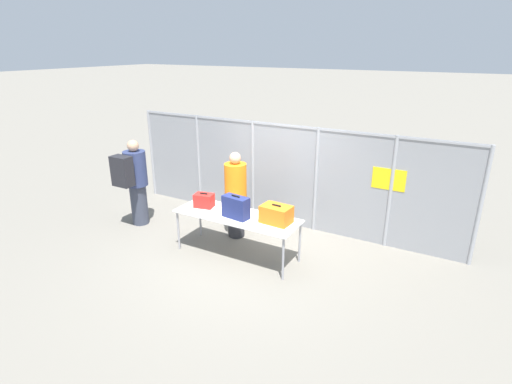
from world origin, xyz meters
TOP-DOWN VIEW (x-y plane):
  - ground_plane at (0.00, 0.00)m, footprint 120.00×120.00m
  - fence_section at (0.02, 1.66)m, footprint 7.37×0.07m
  - inspection_table at (-0.08, -0.05)m, footprint 2.28×0.79m
  - suitcase_red at (-0.81, -0.01)m, footprint 0.38×0.30m
  - suitcase_navy at (-0.03, -0.14)m, footprint 0.50×0.27m
  - suitcase_orange at (0.67, 0.02)m, footprint 0.52×0.37m
  - traveler_hooded at (-2.64, 0.06)m, footprint 0.45×0.70m
  - security_worker_near at (-0.52, 0.62)m, footprint 0.43×0.43m
  - utility_trailer at (1.16, 3.20)m, footprint 4.09×2.02m

SIDE VIEW (x-z plane):
  - ground_plane at x=0.00m, z-range 0.00..0.00m
  - utility_trailer at x=1.16m, z-range 0.06..0.76m
  - inspection_table at x=-0.08m, z-range 0.35..1.14m
  - security_worker_near at x=-0.52m, z-range 0.03..1.76m
  - suitcase_red at x=-0.81m, z-range 0.78..1.06m
  - suitcase_orange at x=0.67m, z-range 0.78..1.11m
  - suitcase_navy at x=-0.03m, z-range 0.78..1.20m
  - traveler_hooded at x=-2.64m, z-range 0.09..1.92m
  - fence_section at x=0.02m, z-range 0.05..2.20m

